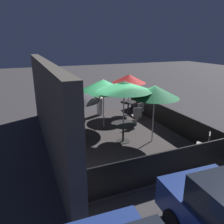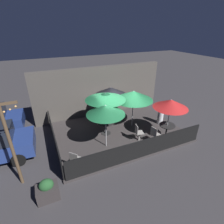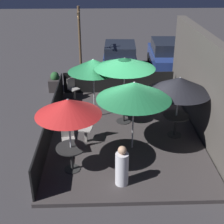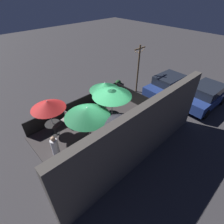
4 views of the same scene
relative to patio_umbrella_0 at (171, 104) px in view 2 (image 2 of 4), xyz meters
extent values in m
plane|color=#383538|center=(-2.18, 1.64, -2.13)|extent=(60.00, 60.00, 0.00)
cube|color=#383333|center=(-2.18, 1.64, -2.07)|extent=(7.19, 5.11, 0.12)
cube|color=#4C4742|center=(-2.18, 4.43, -0.45)|extent=(8.79, 0.36, 3.36)
cube|color=black|center=(-2.18, -0.87, -1.54)|extent=(6.99, 0.05, 0.95)
cube|color=black|center=(-5.73, 1.64, -1.54)|extent=(0.05, 4.91, 0.95)
cylinder|color=#B2B2B7|center=(0.00, 0.00, -0.89)|extent=(0.05, 0.05, 2.24)
cone|color=red|center=(0.00, 0.00, 0.00)|extent=(1.78, 1.78, 0.44)
cylinder|color=#B2B2B7|center=(-2.90, 1.68, -0.78)|extent=(0.05, 0.05, 2.46)
cone|color=#1E6B3D|center=(-2.90, 1.68, 0.26)|extent=(2.15, 2.15, 0.36)
cylinder|color=#B2B2B7|center=(-1.85, 3.38, -0.95)|extent=(0.05, 0.05, 2.12)
cone|color=black|center=(-1.85, 3.38, -0.15)|extent=(2.08, 2.08, 0.50)
cylinder|color=#B2B2B7|center=(-1.10, 1.84, -0.88)|extent=(0.05, 0.05, 2.26)
cone|color=#1E6B3D|center=(-1.10, 1.84, -0.02)|extent=(2.27, 2.27, 0.53)
cylinder|color=#B2B2B7|center=(-3.33, 0.59, -0.87)|extent=(0.05, 0.05, 2.29)
cone|color=#1E6B3D|center=(-3.33, 0.59, 0.05)|extent=(1.85, 1.85, 0.46)
cylinder|color=black|center=(0.00, 0.00, -2.00)|extent=(0.47, 0.47, 0.02)
cylinder|color=black|center=(0.00, 0.00, -1.65)|extent=(0.08, 0.08, 0.73)
cylinder|color=black|center=(0.00, 0.00, -1.26)|extent=(0.85, 0.85, 0.04)
cylinder|color=black|center=(-2.90, 1.68, -2.00)|extent=(0.54, 0.54, 0.02)
cylinder|color=black|center=(-2.90, 1.68, -1.65)|extent=(0.08, 0.08, 0.73)
cylinder|color=black|center=(-2.90, 1.68, -1.27)|extent=(0.98, 0.98, 0.04)
cylinder|color=black|center=(-1.85, 3.38, -2.00)|extent=(0.48, 0.48, 0.02)
cylinder|color=black|center=(-1.85, 3.38, -1.65)|extent=(0.08, 0.08, 0.73)
cylinder|color=black|center=(-1.85, 3.38, -1.27)|extent=(0.88, 0.88, 0.04)
cube|color=gray|center=(-0.84, -0.16, -1.78)|extent=(0.09, 0.09, 0.47)
cube|color=gray|center=(-0.84, -0.16, -1.53)|extent=(0.47, 0.47, 0.04)
cube|color=gray|center=(-1.02, -0.19, -1.29)|extent=(0.10, 0.40, 0.44)
cube|color=gray|center=(-5.07, -0.32, -1.80)|extent=(0.11, 0.11, 0.42)
cube|color=gray|center=(-5.07, -0.32, -1.57)|extent=(0.57, 0.57, 0.04)
cube|color=gray|center=(-5.20, -0.44, -1.33)|extent=(0.29, 0.31, 0.44)
cube|color=gray|center=(-1.52, 0.34, -1.78)|extent=(0.10, 0.10, 0.46)
cube|color=gray|center=(-1.52, 0.34, -1.53)|extent=(0.48, 0.48, 0.04)
cube|color=gray|center=(-1.70, 0.38, -1.29)|extent=(0.12, 0.40, 0.44)
cylinder|color=silver|center=(0.67, 1.39, -1.53)|extent=(0.44, 0.44, 0.96)
sphere|color=tan|center=(0.67, 1.39, -0.94)|extent=(0.23, 0.23, 0.23)
cube|color=#332D2D|center=(-6.37, -1.29, -1.85)|extent=(0.78, 0.54, 0.57)
ellipsoid|color=#235128|center=(-6.37, -1.29, -1.47)|extent=(0.51, 0.40, 0.46)
cylinder|color=brown|center=(-7.27, -0.12, -0.29)|extent=(0.12, 0.12, 3.68)
sphere|color=#F4B260|center=(-7.18, -0.12, 1.03)|extent=(0.07, 0.07, 0.07)
sphere|color=#F4B260|center=(-7.00, -0.12, 1.07)|extent=(0.07, 0.07, 0.07)
sphere|color=#F4B260|center=(-6.81, -0.12, 1.15)|extent=(0.07, 0.07, 0.07)
cylinder|color=black|center=(-7.31, 2.60, -1.81)|extent=(0.65, 0.21, 0.64)
cylinder|color=black|center=(-7.40, 0.99, -1.81)|extent=(0.65, 0.21, 0.64)
cylinder|color=black|center=(-7.86, 5.22, -1.81)|extent=(0.65, 0.21, 0.64)
cylinder|color=black|center=(-7.93, 3.60, -1.81)|extent=(0.65, 0.21, 0.64)
camera|label=1|loc=(-10.16, 5.22, 1.85)|focal=35.00mm
camera|label=2|loc=(-6.03, -6.22, 3.53)|focal=28.00mm
camera|label=3|loc=(7.40, 0.90, 3.54)|focal=50.00mm
camera|label=4|loc=(2.63, 7.56, 4.98)|focal=28.00mm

